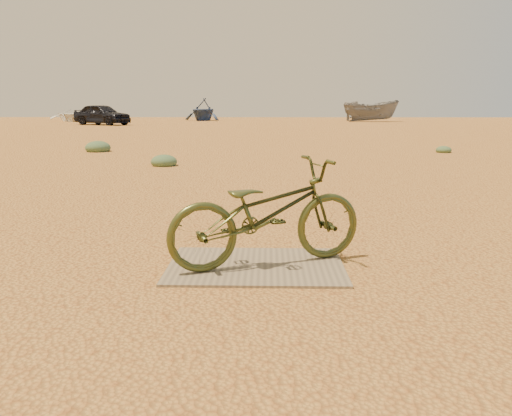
{
  "coord_description": "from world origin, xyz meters",
  "views": [
    {
      "loc": [
        0.43,
        -3.95,
        1.4
      ],
      "look_at": [
        0.33,
        0.28,
        0.53
      ],
      "focal_mm": 35.0,
      "sensor_mm": 36.0,
      "label": 1
    }
  ],
  "objects_px": {
    "plywood_board": "(256,266)",
    "boat_mid_right": "(371,111)",
    "car": "(102,114)",
    "boat_near_left": "(78,115)",
    "bicycle": "(267,213)",
    "boat_far_left": "(203,109)"
  },
  "relations": [
    {
      "from": "car",
      "to": "boat_mid_right",
      "type": "xyz_separation_m",
      "value": [
        21.79,
        8.62,
        0.18
      ]
    },
    {
      "from": "car",
      "to": "plywood_board",
      "type": "bearing_deg",
      "value": -132.46
    },
    {
      "from": "boat_near_left",
      "to": "boat_far_left",
      "type": "bearing_deg",
      "value": -29.85
    },
    {
      "from": "plywood_board",
      "to": "boat_mid_right",
      "type": "xyz_separation_m",
      "value": [
        9.41,
        42.1,
        0.95
      ]
    },
    {
      "from": "bicycle",
      "to": "car",
      "type": "xyz_separation_m",
      "value": [
        -12.48,
        33.46,
        0.29
      ]
    },
    {
      "from": "car",
      "to": "boat_mid_right",
      "type": "bearing_deg",
      "value": -41.18
    },
    {
      "from": "plywood_board",
      "to": "boat_near_left",
      "type": "relative_size",
      "value": 0.29
    },
    {
      "from": "plywood_board",
      "to": "car",
      "type": "height_order",
      "value": "car"
    },
    {
      "from": "bicycle",
      "to": "boat_near_left",
      "type": "xyz_separation_m",
      "value": [
        -17.47,
        41.82,
        0.07
      ]
    },
    {
      "from": "plywood_board",
      "to": "car",
      "type": "distance_m",
      "value": 35.7
    },
    {
      "from": "car",
      "to": "boat_near_left",
      "type": "height_order",
      "value": "car"
    },
    {
      "from": "plywood_board",
      "to": "boat_far_left",
      "type": "height_order",
      "value": "boat_far_left"
    },
    {
      "from": "bicycle",
      "to": "boat_far_left",
      "type": "distance_m",
      "value": 45.15
    },
    {
      "from": "boat_near_left",
      "to": "boat_far_left",
      "type": "xyz_separation_m",
      "value": [
        11.17,
        2.88,
        0.51
      ]
    },
    {
      "from": "boat_near_left",
      "to": "bicycle",
      "type": "bearing_deg",
      "value": -111.64
    },
    {
      "from": "boat_near_left",
      "to": "boat_far_left",
      "type": "relative_size",
      "value": 1.33
    },
    {
      "from": "boat_far_left",
      "to": "boat_mid_right",
      "type": "bearing_deg",
      "value": 10.58
    },
    {
      "from": "boat_near_left",
      "to": "boat_far_left",
      "type": "distance_m",
      "value": 11.55
    },
    {
      "from": "bicycle",
      "to": "car",
      "type": "height_order",
      "value": "car"
    },
    {
      "from": "car",
      "to": "boat_mid_right",
      "type": "height_order",
      "value": "boat_mid_right"
    },
    {
      "from": "boat_far_left",
      "to": "car",
      "type": "bearing_deg",
      "value": -98.69
    },
    {
      "from": "plywood_board",
      "to": "boat_mid_right",
      "type": "distance_m",
      "value": 43.15
    }
  ]
}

